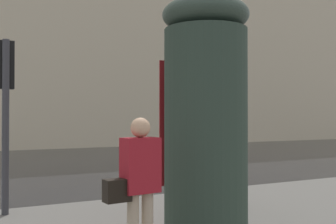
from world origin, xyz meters
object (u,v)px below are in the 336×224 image
at_px(pedestrian_in_red_jacket, 138,182).
at_px(pedestrian_far_down_pavement, 223,155).
at_px(traffic_signal_post, 5,88).
at_px(billboard_column, 205,114).

distance_m(pedestrian_in_red_jacket, pedestrian_far_down_pavement, 3.34).
bearing_deg(traffic_signal_post, pedestrian_far_down_pavement, -110.90).
bearing_deg(traffic_signal_post, billboard_column, -140.09).
distance_m(billboard_column, pedestrian_far_down_pavement, 2.07).
bearing_deg(pedestrian_in_red_jacket, pedestrian_far_down_pavement, -50.58).
height_order(billboard_column, pedestrian_in_red_jacket, billboard_column).
relative_size(traffic_signal_post, pedestrian_in_red_jacket, 1.81).
xyz_separation_m(traffic_signal_post, pedestrian_in_red_jacket, (-3.52, -1.08, -1.21)).
bearing_deg(pedestrian_far_down_pavement, traffic_signal_post, 69.10).
xyz_separation_m(pedestrian_in_red_jacket, pedestrian_far_down_pavement, (2.12, -2.58, 0.01)).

